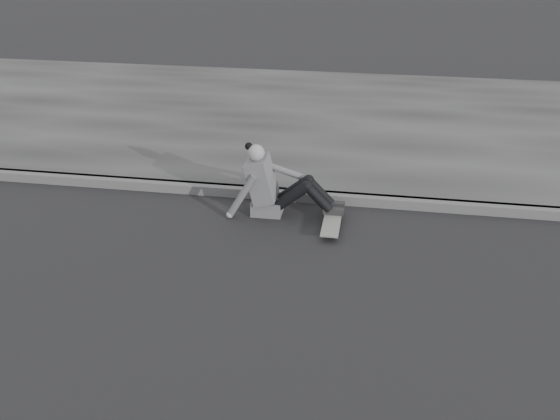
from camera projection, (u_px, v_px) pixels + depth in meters
The scene contains 5 objects.
ground at pixel (358, 333), 5.45m from camera, with size 80.00×80.00×0.00m, color black.
curb at pixel (369, 200), 7.70m from camera, with size 24.00×0.16×0.12m, color #535353.
sidewalk at pixel (376, 123), 10.36m from camera, with size 24.00×6.00×0.12m, color #343434.
skateboard at pixel (332, 221), 7.17m from camera, with size 0.20×0.78×0.09m.
seated_woman at pixel (273, 186), 7.37m from camera, with size 1.38×0.46×0.88m.
Camera 1 is at (0.04, -4.44, 3.41)m, focal length 40.00 mm.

